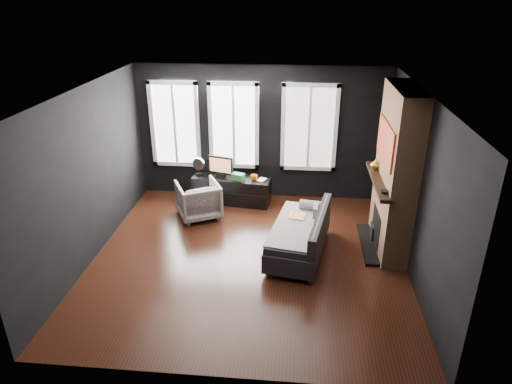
# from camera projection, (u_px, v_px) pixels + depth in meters

# --- Properties ---
(floor) EXTENTS (5.00, 5.00, 0.00)m
(floor) POSITION_uv_depth(u_px,v_px,m) (248.00, 258.00, 7.43)
(floor) COLOR black
(floor) RESTS_ON ground
(ceiling) EXTENTS (5.00, 5.00, 0.00)m
(ceiling) POSITION_uv_depth(u_px,v_px,m) (247.00, 92.00, 6.32)
(ceiling) COLOR white
(ceiling) RESTS_ON ground
(wall_back) EXTENTS (5.00, 0.02, 2.70)m
(wall_back) POSITION_uv_depth(u_px,v_px,m) (261.00, 133.00, 9.14)
(wall_back) COLOR black
(wall_back) RESTS_ON ground
(wall_left) EXTENTS (0.02, 5.00, 2.70)m
(wall_left) POSITION_uv_depth(u_px,v_px,m) (88.00, 176.00, 7.09)
(wall_left) COLOR black
(wall_left) RESTS_ON ground
(wall_right) EXTENTS (0.02, 5.00, 2.70)m
(wall_right) POSITION_uv_depth(u_px,v_px,m) (417.00, 188.00, 6.66)
(wall_right) COLOR black
(wall_right) RESTS_ON ground
(windows) EXTENTS (4.00, 0.16, 1.76)m
(windows) POSITION_uv_depth(u_px,v_px,m) (238.00, 82.00, 8.72)
(windows) COLOR white
(windows) RESTS_ON wall_back
(fireplace) EXTENTS (0.70, 1.62, 2.70)m
(fireplace) POSITION_uv_depth(u_px,v_px,m) (396.00, 172.00, 7.22)
(fireplace) COLOR #93724C
(fireplace) RESTS_ON floor
(sofa) EXTENTS (1.19, 1.90, 0.76)m
(sofa) POSITION_uv_depth(u_px,v_px,m) (299.00, 233.00, 7.42)
(sofa) COLOR #28282A
(sofa) RESTS_ON floor
(stripe_pillow) EXTENTS (0.10, 0.33, 0.33)m
(stripe_pillow) POSITION_uv_depth(u_px,v_px,m) (315.00, 214.00, 7.67)
(stripe_pillow) COLOR gray
(stripe_pillow) RESTS_ON sofa
(armchair) EXTENTS (0.98, 0.96, 0.77)m
(armchair) POSITION_uv_depth(u_px,v_px,m) (198.00, 198.00, 8.62)
(armchair) COLOR silver
(armchair) RESTS_ON floor
(media_console) EXTENTS (1.61, 0.69, 0.54)m
(media_console) POSITION_uv_depth(u_px,v_px,m) (232.00, 190.00, 9.27)
(media_console) COLOR black
(media_console) RESTS_ON floor
(monitor) EXTENTS (0.55, 0.26, 0.48)m
(monitor) POSITION_uv_depth(u_px,v_px,m) (221.00, 165.00, 9.13)
(monitor) COLOR black
(monitor) RESTS_ON media_console
(desk_fan) EXTENTS (0.33, 0.33, 0.37)m
(desk_fan) POSITION_uv_depth(u_px,v_px,m) (199.00, 166.00, 9.22)
(desk_fan) COLOR #A5A5A5
(desk_fan) RESTS_ON media_console
(mug) EXTENTS (0.15, 0.12, 0.14)m
(mug) POSITION_uv_depth(u_px,v_px,m) (254.00, 177.00, 9.02)
(mug) COLOR orange
(mug) RESTS_ON media_console
(book) EXTENTS (0.14, 0.07, 0.20)m
(book) POSITION_uv_depth(u_px,v_px,m) (258.00, 175.00, 9.03)
(book) COLOR #BBB290
(book) RESTS_ON media_console
(storage_box) EXTENTS (0.28, 0.23, 0.13)m
(storage_box) POSITION_uv_depth(u_px,v_px,m) (238.00, 177.00, 9.02)
(storage_box) COLOR #2E6A38
(storage_box) RESTS_ON media_console
(mantel_vase) EXTENTS (0.17, 0.18, 0.17)m
(mantel_vase) POSITION_uv_depth(u_px,v_px,m) (375.00, 164.00, 7.67)
(mantel_vase) COLOR #C8873A
(mantel_vase) RESTS_ON fireplace
(mantel_clock) EXTENTS (0.16, 0.16, 0.04)m
(mantel_clock) POSITION_uv_depth(u_px,v_px,m) (385.00, 192.00, 6.78)
(mantel_clock) COLOR black
(mantel_clock) RESTS_ON fireplace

